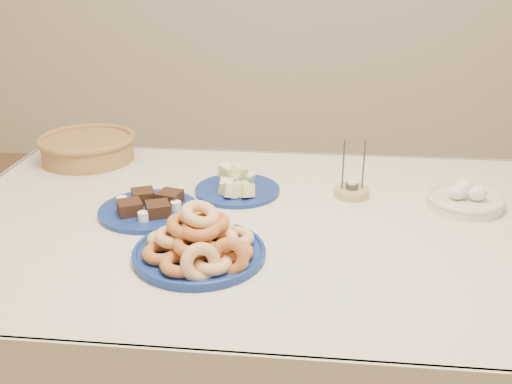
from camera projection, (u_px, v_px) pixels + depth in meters
dining_table at (258, 254)px, 1.56m from camera, size 1.71×1.11×0.75m
donut_platter at (200, 244)px, 1.31m from camera, size 0.40×0.40×0.14m
melon_plate at (237, 186)px, 1.68m from camera, size 0.28×0.28×0.09m
brownie_plate at (149, 208)px, 1.55m from camera, size 0.30×0.30×0.05m
wicker_basket at (88, 147)px, 1.93m from camera, size 0.33×0.33×0.09m
candle_holder at (352, 191)px, 1.66m from camera, size 0.11×0.11×0.17m
egg_bowl at (465, 199)px, 1.59m from camera, size 0.24×0.24×0.07m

